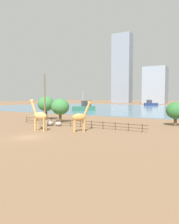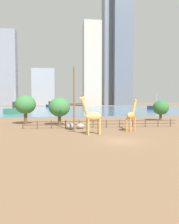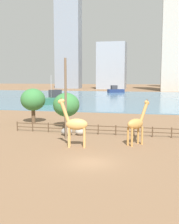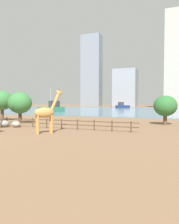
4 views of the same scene
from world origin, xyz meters
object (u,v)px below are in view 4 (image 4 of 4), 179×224
Objects in this scene: boat_tug at (52,108)px; tree_right_tall at (2,101)px; boat_ferry at (122,106)px; boulder_by_pole at (4,124)px; tree_left_large at (20,103)px; boulder_near_fence at (16,124)px; giraffe_companion at (46,112)px; tree_center_broad at (165,106)px.

tree_right_tall is at bearing 39.33° from boat_tug.
boat_tug reaches higher than boat_ferry.
tree_left_large is (-1.77, 5.47, 2.85)m from boulder_by_pole.
boulder_near_fence is 41.64m from boat_tug.
tree_right_tall is at bearing 142.04° from boulder_near_fence.
boat_tug reaches higher than boulder_by_pole.
giraffe_companion is at bearing -19.48° from boulder_by_pole.
tree_center_broad is (20.69, 11.88, 2.41)m from boulder_by_pole.
boulder_by_pole is at bearing -72.07° from tree_left_large.
boulder_near_fence is 0.24× the size of tree_right_tall.
tree_center_broad reaches higher than boulder_near_fence.
boat_tug reaches higher than boulder_near_fence.
giraffe_companion is 9.71m from boulder_by_pole.
tree_center_broad reaches higher than boat_ferry.
boat_tug is at bearing 144.32° from tree_center_broad.
tree_left_large is (-10.75, 8.64, 0.98)m from giraffe_companion.
boulder_near_fence is 0.90× the size of boulder_by_pole.
tree_left_large is 0.92× the size of tree_right_tall.
boulder_by_pole is at bearing 47.59° from boat_tug.
tree_left_large is 23.36m from tree_center_broad.
boulder_near_fence is 0.16× the size of boat_ferry.
boat_tug is (-15.94, 38.18, 1.01)m from boulder_by_pole.
boat_ferry is at bearing 93.25° from tree_left_large.
boat_tug is (-14.17, 32.72, -1.83)m from tree_left_large.
giraffe_companion is 19.08m from tree_center_broad.
boulder_near_fence is (-7.31, 3.64, -1.93)m from giraffe_companion.
boulder_near_fence is 0.29× the size of tree_center_broad.
boat_ferry is at bearing 95.08° from boulder_near_fence.
boat_tug is (-24.92, 41.36, -0.86)m from giraffe_companion.
tree_right_tall is 90.49m from boat_ferry.
tree_center_broad is 45.11m from boat_tug.
boulder_near_fence is at bearing 15.69° from boulder_by_pole.
tree_right_tall is (-6.47, 2.73, 0.42)m from tree_left_large.
boat_tug is (-36.62, 26.30, -1.39)m from tree_center_broad.
boat_tug is at bearing 112.65° from boulder_by_pole.
giraffe_companion is 0.62× the size of boat_ferry.
tree_center_broad is at bearing 3.77° from giraffe_companion.
tree_right_tall is 31.04m from boat_tug.
tree_center_broad is 29.17m from tree_right_tall.
boulder_near_fence is 0.14× the size of boat_tug.
giraffe_companion is 20.69m from tree_right_tall.
tree_left_large is at bearing 124.52° from boulder_near_fence.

